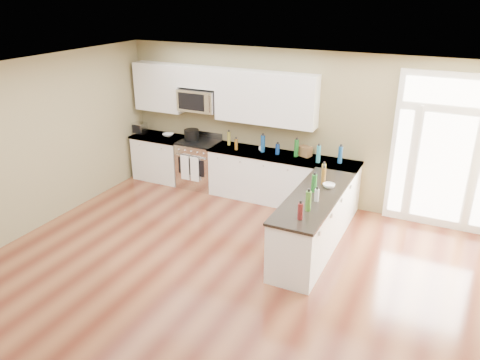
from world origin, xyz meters
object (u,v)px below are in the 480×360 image
object	(u,v)px
peninsula_cabinet	(313,225)
stockpot	(192,134)
toaster_oven	(140,128)
kitchen_range	(199,164)

from	to	relation	value
peninsula_cabinet	stockpot	bearing A→B (deg)	153.89
peninsula_cabinet	toaster_oven	world-z (taller)	toaster_oven
kitchen_range	toaster_oven	distance (m)	1.53
stockpot	toaster_oven	bearing A→B (deg)	-177.61
peninsula_cabinet	kitchen_range	size ratio (longest dim) A/B	2.15
peninsula_cabinet	toaster_oven	size ratio (longest dim) A/B	8.75
peninsula_cabinet	stockpot	world-z (taller)	stockpot
stockpot	toaster_oven	xyz separation A→B (m)	(-1.24, -0.05, -0.01)
peninsula_cabinet	kitchen_range	bearing A→B (deg)	153.09
peninsula_cabinet	toaster_oven	distance (m)	4.55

